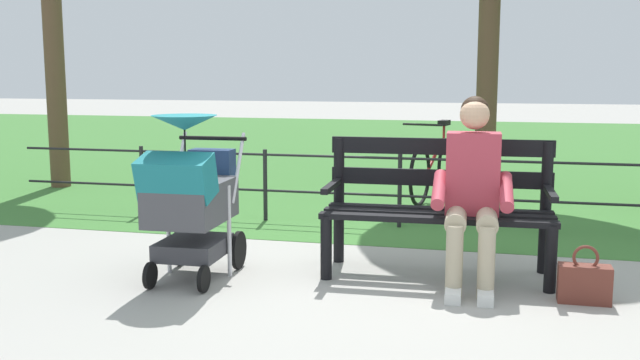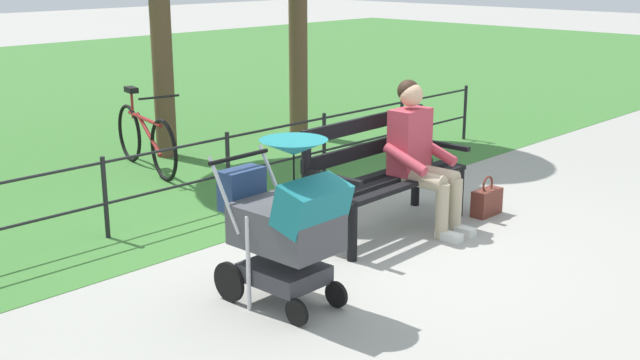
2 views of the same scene
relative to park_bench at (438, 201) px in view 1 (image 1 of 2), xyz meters
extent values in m
plane|color=#9E9B93|center=(0.47, 0.12, -0.53)|extent=(60.00, 60.00, 0.00)
cube|color=#3D7533|center=(0.47, -8.68, -0.52)|extent=(40.00, 16.00, 0.01)
cube|color=black|center=(0.00, -0.06, -0.08)|extent=(1.60, 0.15, 0.04)
cube|color=black|center=(0.00, 0.12, -0.08)|extent=(1.60, 0.15, 0.04)
cube|color=black|center=(-0.01, 0.29, -0.08)|extent=(1.60, 0.15, 0.04)
cube|color=black|center=(0.01, -0.16, 0.14)|extent=(1.60, 0.09, 0.12)
cube|color=black|center=(0.01, -0.16, 0.37)|extent=(1.60, 0.09, 0.12)
cylinder|color=black|center=(-0.76, 0.29, -0.30)|extent=(0.08, 0.08, 0.45)
cylinder|color=black|center=(-0.74, -0.19, -0.05)|extent=(0.08, 0.08, 0.95)
cube|color=black|center=(-0.75, 0.09, 0.10)|extent=(0.07, 0.56, 0.04)
cylinder|color=black|center=(0.74, 0.34, -0.30)|extent=(0.08, 0.08, 0.45)
cylinder|color=black|center=(0.75, -0.14, -0.05)|extent=(0.08, 0.08, 0.95)
cube|color=black|center=(0.75, 0.14, 0.10)|extent=(0.07, 0.56, 0.04)
cylinder|color=tan|center=(-0.34, 0.33, -0.06)|extent=(0.15, 0.40, 0.14)
cylinder|color=tan|center=(-0.14, 0.34, -0.06)|extent=(0.15, 0.40, 0.14)
cylinder|color=tan|center=(-0.35, 0.53, -0.29)|extent=(0.11, 0.11, 0.47)
cylinder|color=tan|center=(-0.15, 0.54, -0.29)|extent=(0.11, 0.11, 0.47)
cube|color=silver|center=(-0.35, 0.61, -0.49)|extent=(0.11, 0.22, 0.07)
cube|color=silver|center=(-0.15, 0.62, -0.49)|extent=(0.11, 0.22, 0.07)
cube|color=#B23847|center=(-0.24, 0.12, 0.22)|extent=(0.37, 0.23, 0.56)
cylinder|color=#B23847|center=(-0.46, 0.23, 0.12)|extent=(0.10, 0.43, 0.23)
cylinder|color=#B23847|center=(-0.02, 0.24, 0.12)|extent=(0.10, 0.43, 0.23)
sphere|color=tan|center=(-0.24, 0.12, 0.62)|extent=(0.20, 0.20, 0.20)
sphere|color=black|center=(-0.24, 0.09, 0.65)|extent=(0.19, 0.19, 0.19)
cylinder|color=black|center=(1.43, 0.23, -0.39)|extent=(0.04, 0.28, 0.28)
cylinder|color=black|center=(1.89, 0.24, -0.39)|extent=(0.04, 0.28, 0.28)
cylinder|color=black|center=(1.45, 0.83, -0.44)|extent=(0.03, 0.18, 0.18)
cylinder|color=black|center=(1.83, 0.84, -0.44)|extent=(0.03, 0.18, 0.18)
cube|color=#38383D|center=(1.65, 0.54, -0.31)|extent=(0.43, 0.53, 0.12)
cylinder|color=silver|center=(1.42, 0.43, -0.20)|extent=(0.03, 0.03, 0.65)
cylinder|color=silver|center=(1.88, 0.44, -0.20)|extent=(0.03, 0.03, 0.65)
cube|color=#47474C|center=(1.65, 0.56, 0.02)|extent=(0.48, 0.69, 0.28)
cube|color=#19727A|center=(1.64, 0.80, 0.22)|extent=(0.49, 0.32, 0.33)
cylinder|color=black|center=(1.66, 0.12, 0.42)|extent=(0.52, 0.04, 0.03)
cylinder|color=silver|center=(1.43, 0.21, 0.22)|extent=(0.03, 0.30, 0.49)
cylinder|color=silver|center=(1.89, 0.22, 0.22)|extent=(0.03, 0.30, 0.49)
cone|color=#19727A|center=(1.65, 0.64, 0.57)|extent=(0.45, 0.45, 0.10)
cylinder|color=black|center=(1.65, 0.64, 0.39)|extent=(0.01, 0.01, 0.30)
cube|color=navy|center=(1.66, 0.14, 0.20)|extent=(0.32, 0.17, 0.28)
cube|color=brown|center=(-0.95, 0.46, -0.41)|extent=(0.32, 0.14, 0.24)
torus|color=brown|center=(-0.95, 0.46, -0.24)|extent=(0.16, 0.02, 0.16)
cylinder|color=black|center=(-0.84, -1.47, -0.18)|extent=(0.04, 0.04, 0.70)
cylinder|color=black|center=(0.47, -1.47, -0.18)|extent=(0.04, 0.04, 0.70)
cylinder|color=black|center=(1.77, -1.47, -0.18)|extent=(0.04, 0.04, 0.70)
cylinder|color=black|center=(3.08, -1.47, -0.18)|extent=(0.04, 0.04, 0.70)
cylinder|color=black|center=(0.47, -1.47, 0.12)|extent=(7.84, 0.02, 0.02)
cylinder|color=black|center=(0.47, -1.47, -0.23)|extent=(7.84, 0.02, 0.02)
cylinder|color=brown|center=(-0.26, -3.49, 1.08)|extent=(0.24, 0.24, 3.21)
cylinder|color=brown|center=(4.95, -2.88, 1.15)|extent=(0.24, 0.24, 3.35)
torus|color=black|center=(0.40, -2.60, -0.20)|extent=(0.18, 0.65, 0.66)
torus|color=black|center=(0.18, -3.58, -0.20)|extent=(0.18, 0.65, 0.66)
cylinder|color=maroon|center=(0.29, -3.09, 0.05)|extent=(0.23, 0.89, 0.04)
cylinder|color=maroon|center=(0.31, -2.99, -0.10)|extent=(0.18, 0.62, 0.38)
cylinder|color=maroon|center=(0.21, -3.43, 0.15)|extent=(0.03, 0.03, 0.30)
cube|color=black|center=(0.21, -3.43, 0.32)|extent=(0.14, 0.22, 0.06)
cylinder|color=black|center=(0.39, -2.65, 0.35)|extent=(0.43, 0.12, 0.02)
camera|label=1|loc=(-0.38, 5.11, 0.91)|focal=40.51mm
camera|label=2|loc=(5.04, 4.15, 1.72)|focal=44.50mm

